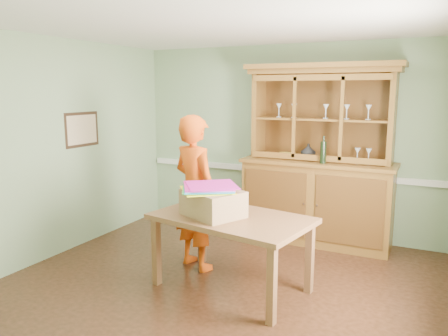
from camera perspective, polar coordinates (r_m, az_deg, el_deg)
The scene contains 12 objects.
floor at distance 4.95m, azimuth -0.06°, elevation -14.50°, with size 4.50×4.50×0.00m, color #4F2A19.
ceiling at distance 4.54m, azimuth -0.07°, elevation 18.20°, with size 4.50×4.50×0.00m, color white.
wall_back at distance 6.39m, azimuth 7.93°, elevation 3.64°, with size 4.50×4.50×0.00m, color #84A37A.
wall_left at distance 5.90m, azimuth -20.08°, elevation 2.58°, with size 4.00×4.00×0.00m, color #84A37A.
wall_front at distance 2.94m, azimuth -17.71°, elevation -4.39°, with size 4.50×4.50×0.00m, color #84A37A.
chair_rail at distance 6.44m, azimuth 7.76°, elevation -0.37°, with size 4.41×0.05×0.08m, color white.
framed_map at distance 6.07m, azimuth -18.02°, elevation 4.80°, with size 0.03×0.60×0.46m.
china_hutch at distance 6.05m, azimuth 12.13°, elevation -1.73°, with size 2.05×0.68×2.41m.
dining_table at distance 4.53m, azimuth 0.98°, elevation -7.42°, with size 1.71×1.19×0.79m.
cardboard_box at distance 4.49m, azimuth -1.45°, elevation -4.59°, with size 0.57×0.46×0.27m, color #987D4E.
kite_stack at distance 4.46m, azimuth -2.03°, elevation -2.56°, with size 0.69×0.69×0.05m.
person at distance 5.06m, azimuth -3.76°, elevation -3.21°, with size 0.65×0.43×1.79m, color #DA4C0D.
Camera 1 is at (2.00, -4.03, 2.06)m, focal length 35.00 mm.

